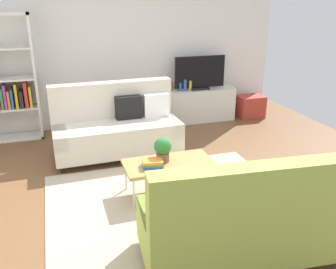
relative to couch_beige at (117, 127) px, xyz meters
name	(u,v)px	position (x,y,z in m)	size (l,w,h in m)	color
ground_plane	(153,189)	(0.22, -1.29, -0.45)	(7.68, 7.68, 0.00)	brown
wall_far	(112,48)	(0.22, 1.51, 1.00)	(6.40, 0.12, 2.90)	white
area_rug	(170,200)	(0.33, -1.62, -0.44)	(2.90, 2.20, 0.01)	tan
couch_beige	(117,127)	(0.00, 0.00, 0.00)	(1.92, 0.89, 1.10)	beige
couch_green	(246,219)	(0.66, -2.84, -0.01)	(1.97, 1.01, 1.10)	#A3BC4C
coffee_table	(169,164)	(0.38, -1.42, -0.05)	(1.10, 0.56, 0.42)	#B7844C
tv_console	(198,105)	(1.83, 1.17, -0.13)	(1.40, 0.44, 0.64)	silver
tv	(200,73)	(1.83, 1.15, 0.51)	(1.00, 0.20, 0.64)	black
bookshelf	(0,84)	(-1.70, 1.19, 0.53)	(1.10, 0.36, 2.10)	white
storage_trunk	(250,106)	(2.93, 1.07, -0.23)	(0.52, 0.40, 0.44)	#B2382D
potted_plant	(163,149)	(0.32, -1.37, 0.14)	(0.22, 0.22, 0.31)	brown
table_book_0	(153,165)	(0.16, -1.48, -0.01)	(0.24, 0.18, 0.03)	#3359B2
table_book_1	(153,163)	(0.16, -1.48, 0.02)	(0.24, 0.18, 0.02)	#3F8C4C
table_book_2	(153,161)	(0.16, -1.48, 0.05)	(0.24, 0.18, 0.03)	orange
vase_0	(170,86)	(1.25, 1.22, 0.28)	(0.12, 0.12, 0.17)	#B24C4C
bottle_0	(180,87)	(1.42, 1.13, 0.27)	(0.05, 0.05, 0.16)	#3359B2
bottle_1	(185,85)	(1.52, 1.13, 0.30)	(0.06, 0.06, 0.22)	#3359B2
bottle_2	(190,85)	(1.63, 1.13, 0.29)	(0.05, 0.05, 0.19)	gold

